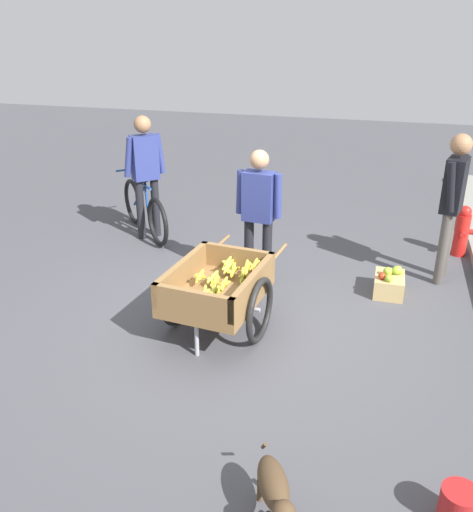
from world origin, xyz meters
TOP-DOWN VIEW (x-y plane):
  - ground_plane at (0.00, 0.00)m, footprint 24.00×24.00m
  - fruit_cart at (0.28, -0.24)m, footprint 1.73×1.01m
  - vendor_person at (-0.85, -0.11)m, footprint 0.24×0.53m
  - bicycle at (-1.97, -2.01)m, footprint 1.24×1.20m
  - cyclist_person at (-1.86, -1.90)m, footprint 0.39×0.46m
  - dog at (2.35, 0.75)m, footprint 0.63×0.35m
  - fire_hydrant at (-2.32, 2.23)m, footprint 0.25×0.25m
  - plastic_bucket at (2.07, 1.84)m, footprint 0.24×0.24m
  - apple_crate at (-0.97, 1.38)m, footprint 0.44×0.32m
  - bystander_person at (-1.49, 1.95)m, footprint 0.50×0.28m

SIDE VIEW (x-z plane):
  - ground_plane at x=0.00m, z-range 0.00..0.00m
  - plastic_bucket at x=2.07m, z-range 0.00..0.26m
  - apple_crate at x=-0.97m, z-range -0.03..0.29m
  - dog at x=2.35m, z-range 0.07..0.47m
  - fire_hydrant at x=-2.32m, z-range 0.00..0.67m
  - bicycle at x=-1.97m, z-range -0.07..0.78m
  - fruit_cart at x=0.28m, z-range 0.08..0.80m
  - vendor_person at x=-0.85m, z-range 0.15..1.71m
  - cyclist_person at x=-1.86m, z-range 0.17..1.85m
  - bystander_person at x=-1.49m, z-range 0.18..1.90m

